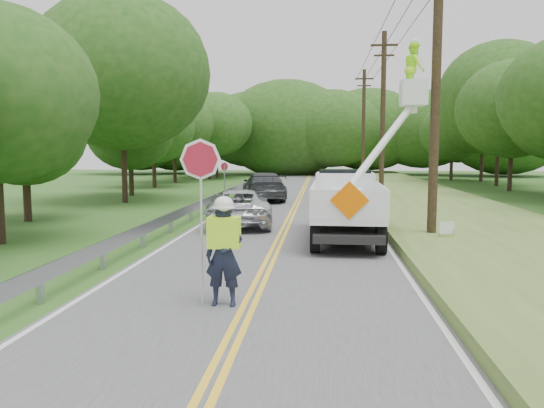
{
  "coord_description": "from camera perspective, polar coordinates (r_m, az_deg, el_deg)",
  "views": [
    {
      "loc": [
        1.38,
        -8.69,
        3.01
      ],
      "look_at": [
        0.0,
        6.0,
        1.5
      ],
      "focal_mm": 35.02,
      "sensor_mm": 36.0,
      "label": 1
    }
  ],
  "objects": [
    {
      "name": "road",
      "position": [
        22.93,
        1.87,
        -1.68
      ],
      "size": [
        7.2,
        96.0,
        0.03
      ],
      "color": "#4E4D4F",
      "rests_on": "ground"
    },
    {
      "name": "suv_silver",
      "position": [
        21.15,
        -3.56,
        -0.33
      ],
      "size": [
        3.17,
        5.5,
        1.44
      ],
      "primitive_type": "imported",
      "rotation": [
        0.0,
        0.0,
        3.3
      ],
      "color": "silver",
      "rests_on": "road"
    },
    {
      "name": "ground",
      "position": [
        9.3,
        -3.55,
        -13.05
      ],
      "size": [
        140.0,
        140.0,
        0.0
      ],
      "primitive_type": "plane",
      "color": "#2F541A",
      "rests_on": "ground"
    },
    {
      "name": "tall_grass_verge",
      "position": [
        23.58,
        19.37,
        -1.46
      ],
      "size": [
        7.0,
        96.0,
        0.3
      ],
      "primitive_type": "cube",
      "color": "#4E682A",
      "rests_on": "ground"
    },
    {
      "name": "yard_sign",
      "position": [
        17.49,
        18.28,
        -2.52
      ],
      "size": [
        0.51,
        0.21,
        0.77
      ],
      "color": "white",
      "rests_on": "ground"
    },
    {
      "name": "utility_poles",
      "position": [
        26.06,
        13.57,
        10.65
      ],
      "size": [
        1.6,
        43.3,
        10.0
      ],
      "color": "black",
      "rests_on": "ground"
    },
    {
      "name": "suv_darkgrey",
      "position": [
        31.6,
        -0.9,
        1.92
      ],
      "size": [
        3.4,
        6.06,
        1.66
      ],
      "primitive_type": "imported",
      "rotation": [
        0.0,
        0.0,
        3.34
      ],
      "color": "#3C3F44",
      "rests_on": "road"
    },
    {
      "name": "flagger",
      "position": [
        10.21,
        -5.24,
        -4.64
      ],
      "size": [
        1.18,
        0.48,
        3.2
      ],
      "color": "#191E33",
      "rests_on": "road"
    },
    {
      "name": "treeline_horizon",
      "position": [
        64.94,
        4.2,
        8.02
      ],
      "size": [
        56.94,
        14.36,
        11.99
      ],
      "color": "#1E4A14",
      "rests_on": "ground"
    },
    {
      "name": "bucket_truck",
      "position": [
        18.64,
        8.47,
        1.08
      ],
      "size": [
        3.66,
        6.53,
        6.41
      ],
      "color": "black",
      "rests_on": "road"
    },
    {
      "name": "guardrail",
      "position": [
        24.34,
        -7.48,
        -0.0
      ],
      "size": [
        0.18,
        48.0,
        0.77
      ],
      "color": "#999DA0",
      "rests_on": "ground"
    },
    {
      "name": "stop_sign_permanent",
      "position": [
        30.77,
        -5.14,
        3.01
      ],
      "size": [
        0.39,
        0.34,
        2.3
      ],
      "color": "#999DA0",
      "rests_on": "ground"
    },
    {
      "name": "treeline_left",
      "position": [
        39.01,
        -12.28,
        9.72
      ],
      "size": [
        10.86,
        52.99,
        11.72
      ],
      "color": "#332319",
      "rests_on": "ground"
    }
  ]
}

